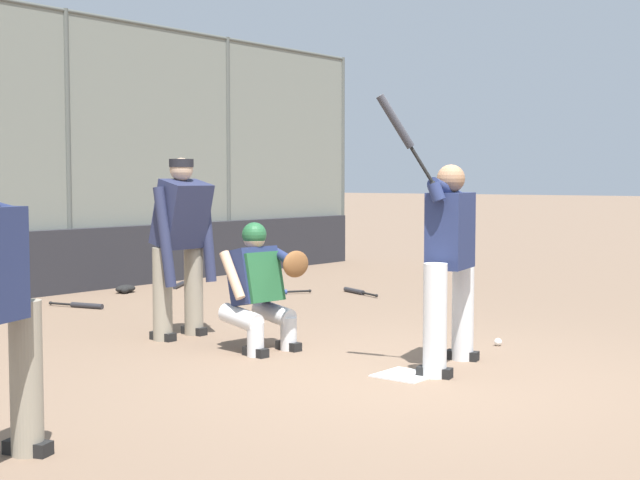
# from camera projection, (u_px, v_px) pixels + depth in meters

# --- Properties ---
(ground_plane) EXTENTS (160.00, 160.00, 0.00)m
(ground_plane) POSITION_uv_depth(u_px,v_px,m) (406.00, 376.00, 7.19)
(ground_plane) COLOR #7A604C
(home_plate_marker) EXTENTS (0.43, 0.43, 0.01)m
(home_plate_marker) POSITION_uv_depth(u_px,v_px,m) (406.00, 375.00, 7.18)
(home_plate_marker) COLOR white
(home_plate_marker) RESTS_ON ground_plane
(batter_at_plate) EXTENTS (1.14, 0.56, 2.26)m
(batter_at_plate) POSITION_uv_depth(u_px,v_px,m) (449.00, 258.00, 7.41)
(batter_at_plate) COLOR silver
(batter_at_plate) RESTS_ON ground_plane
(catcher_behind_plate) EXTENTS (0.64, 0.77, 1.19)m
(catcher_behind_plate) POSITION_uv_depth(u_px,v_px,m) (260.00, 285.00, 8.20)
(catcher_behind_plate) COLOR silver
(catcher_behind_plate) RESTS_ON ground_plane
(umpire_home) EXTENTS (0.73, 0.44, 1.80)m
(umpire_home) POSITION_uv_depth(u_px,v_px,m) (181.00, 241.00, 8.84)
(umpire_home) COLOR gray
(umpire_home) RESTS_ON ground_plane
(spare_bat_near_backstop) EXTENTS (0.36, 0.79, 0.07)m
(spare_bat_near_backstop) POSITION_uv_depth(u_px,v_px,m) (357.00, 291.00, 12.34)
(spare_bat_near_backstop) COLOR black
(spare_bat_near_backstop) RESTS_ON ground_plane
(spare_bat_by_padding) EXTENTS (0.26, 0.80, 0.07)m
(spare_bat_by_padding) POSITION_uv_depth(u_px,v_px,m) (83.00, 305.00, 10.98)
(spare_bat_by_padding) COLOR black
(spare_bat_by_padding) RESTS_ON ground_plane
(spare_bat_third_base_side) EXTENTS (0.71, 0.49, 0.07)m
(spare_bat_third_base_side) POSITION_uv_depth(u_px,v_px,m) (275.00, 292.00, 12.25)
(spare_bat_third_base_side) COLOR black
(spare_bat_third_base_side) RESTS_ON ground_plane
(spare_bat_first_base_side) EXTENTS (0.72, 0.49, 0.07)m
(spare_bat_first_base_side) POSITION_uv_depth(u_px,v_px,m) (180.00, 284.00, 13.16)
(spare_bat_first_base_side) COLOR black
(spare_bat_first_base_side) RESTS_ON ground_plane
(fielding_glove_on_dirt) EXTENTS (0.31, 0.24, 0.11)m
(fielding_glove_on_dirt) POSITION_uv_depth(u_px,v_px,m) (125.00, 289.00, 12.44)
(fielding_glove_on_dirt) COLOR black
(fielding_glove_on_dirt) RESTS_ON ground_plane
(baseball_loose) EXTENTS (0.07, 0.07, 0.07)m
(baseball_loose) POSITION_uv_depth(u_px,v_px,m) (498.00, 342.00, 8.48)
(baseball_loose) COLOR white
(baseball_loose) RESTS_ON ground_plane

